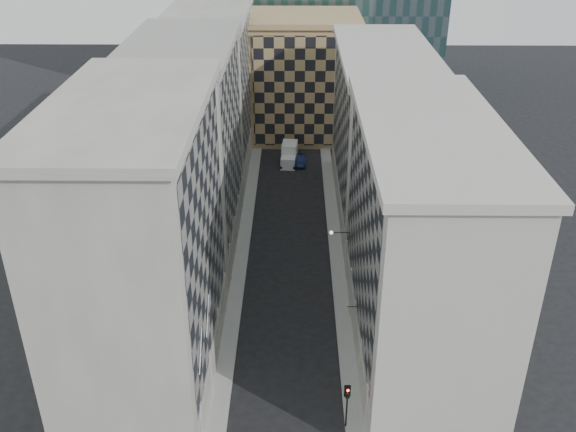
{
  "coord_description": "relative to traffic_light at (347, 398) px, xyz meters",
  "views": [
    {
      "loc": [
        0.55,
        -30.75,
        37.09
      ],
      "look_at": [
        0.06,
        13.56,
        13.56
      ],
      "focal_mm": 40.0,
      "sensor_mm": 36.0,
      "label": 1
    }
  ],
  "objects": [
    {
      "name": "sidewalk_east",
      "position": [
        0.7,
        25.17,
        -2.88
      ],
      "size": [
        1.5,
        100.0,
        0.15
      ],
      "primitive_type": "cube",
      "color": "gray",
      "rests_on": "ground"
    },
    {
      "name": "dark_car",
      "position": [
        -3.17,
        50.22,
        -2.28
      ],
      "size": [
        1.54,
        4.09,
        1.34
      ],
      "primitive_type": "imported",
      "rotation": [
        0.0,
        0.0,
        0.03
      ],
      "color": "#101A3E",
      "rests_on": "ground"
    },
    {
      "name": "bldg_left_b",
      "position": [
        -15.43,
        28.17,
        8.37
      ],
      "size": [
        10.8,
        22.8,
        22.7
      ],
      "color": "#99978E",
      "rests_on": "ground"
    },
    {
      "name": "bracket_lamp",
      "position": [
        -0.17,
        19.17,
        3.25
      ],
      "size": [
        1.98,
        0.36,
        0.36
      ],
      "color": "black",
      "rests_on": "ground"
    },
    {
      "name": "traffic_light",
      "position": [
        0.0,
        0.0,
        0.0
      ],
      "size": [
        0.49,
        0.41,
        3.91
      ],
      "rotation": [
        0.0,
        0.0,
        0.01
      ],
      "color": "black",
      "rests_on": "sidewalk_east"
    },
    {
      "name": "bldg_left_c",
      "position": [
        -15.43,
        50.17,
        7.87
      ],
      "size": [
        10.8,
        22.8,
        21.7
      ],
      "color": "gray",
      "rests_on": "ground"
    },
    {
      "name": "flagpoles_left",
      "position": [
        -10.45,
        1.17,
        5.05
      ],
      "size": [
        0.1,
        6.33,
        2.33
      ],
      "color": "gray",
      "rests_on": "ground"
    },
    {
      "name": "box_truck",
      "position": [
        -4.78,
        50.86,
        -1.71
      ],
      "size": [
        2.5,
        5.34,
        2.85
      ],
      "rotation": [
        0.0,
        0.0,
        -0.08
      ],
      "color": "white",
      "rests_on": "ground"
    },
    {
      "name": "sidewalk_west",
      "position": [
        -9.8,
        25.17,
        -2.88
      ],
      "size": [
        1.5,
        100.0,
        0.15
      ],
      "primitive_type": "cube",
      "color": "gray",
      "rests_on": "ground"
    },
    {
      "name": "bldg_left_a",
      "position": [
        -15.43,
        6.17,
        8.87
      ],
      "size": [
        10.8,
        22.8,
        23.7
      ],
      "color": "gray",
      "rests_on": "ground"
    },
    {
      "name": "shop_sign",
      "position": [
        0.87,
        9.64,
        0.88
      ],
      "size": [
        0.86,
        0.76,
        0.84
      ],
      "rotation": [
        0.0,
        0.0,
        0.06
      ],
      "color": "black",
      "rests_on": "ground"
    },
    {
      "name": "bldg_right_a",
      "position": [
        6.33,
        10.17,
        7.37
      ],
      "size": [
        10.8,
        26.8,
        20.7
      ],
      "color": "#B6B0A7",
      "rests_on": "ground"
    },
    {
      "name": "tan_block",
      "position": [
        -2.55,
        63.07,
        6.48
      ],
      "size": [
        16.8,
        14.8,
        18.8
      ],
      "color": "tan",
      "rests_on": "ground"
    },
    {
      "name": "bldg_right_b",
      "position": [
        6.34,
        37.17,
        6.9
      ],
      "size": [
        10.8,
        28.8,
        19.7
      ],
      "color": "#B6B0A7",
      "rests_on": "ground"
    }
  ]
}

